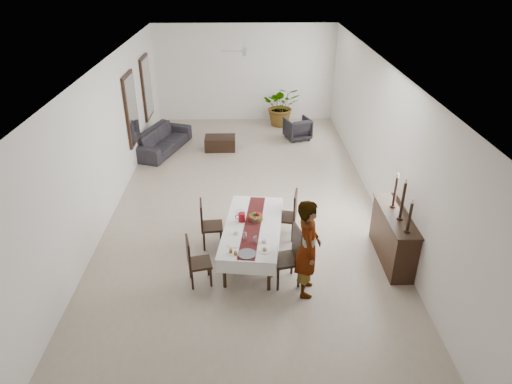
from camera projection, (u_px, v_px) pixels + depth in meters
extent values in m
cube|color=#B8A892|center=(246.00, 203.00, 10.70)|extent=(6.00, 12.00, 0.00)
cube|color=white|center=(244.00, 66.00, 9.19)|extent=(6.00, 12.00, 0.02)
cube|color=white|center=(245.00, 73.00, 15.24)|extent=(6.00, 0.02, 3.20)
cube|color=white|center=(245.00, 357.00, 4.66)|extent=(6.00, 0.02, 3.20)
cube|color=white|center=(107.00, 141.00, 9.89)|extent=(0.02, 12.00, 3.20)
cube|color=white|center=(381.00, 139.00, 10.01)|extent=(0.02, 12.00, 3.20)
cube|color=black|center=(253.00, 227.00, 8.62)|extent=(1.13, 2.21, 0.04)
cylinder|color=black|center=(224.00, 273.00, 7.92)|extent=(0.07, 0.07, 0.62)
cylinder|color=black|center=(269.00, 276.00, 7.85)|extent=(0.07, 0.07, 0.62)
cylinder|color=black|center=(239.00, 214.00, 9.69)|extent=(0.07, 0.07, 0.62)
cylinder|color=black|center=(276.00, 215.00, 9.62)|extent=(0.07, 0.07, 0.62)
cube|color=white|center=(253.00, 226.00, 8.60)|extent=(1.30, 2.39, 0.01)
cube|color=white|center=(226.00, 230.00, 8.71)|extent=(0.28, 2.26, 0.27)
cube|color=white|center=(280.00, 233.00, 8.62)|extent=(0.28, 2.26, 0.27)
cube|color=white|center=(246.00, 268.00, 7.67)|extent=(1.04, 0.13, 0.27)
cube|color=white|center=(258.00, 202.00, 9.66)|extent=(1.04, 0.13, 0.27)
cube|color=maroon|center=(253.00, 225.00, 8.60)|extent=(0.57, 2.23, 0.00)
cylinder|color=maroon|center=(242.00, 217.00, 8.69)|extent=(0.15, 0.15, 0.18)
torus|color=maroon|center=(238.00, 217.00, 8.70)|extent=(0.11, 0.03, 0.11)
cylinder|color=white|center=(255.00, 239.00, 8.05)|extent=(0.06, 0.06, 0.15)
cylinder|color=white|center=(245.00, 236.00, 8.15)|extent=(0.06, 0.06, 0.15)
cylinder|color=white|center=(255.00, 221.00, 8.60)|extent=(0.06, 0.06, 0.15)
cylinder|color=silver|center=(264.00, 241.00, 8.10)|extent=(0.08, 0.08, 0.05)
cylinder|color=white|center=(264.00, 242.00, 8.11)|extent=(0.13, 0.13, 0.01)
cylinder|color=silver|center=(236.00, 232.00, 8.34)|extent=(0.08, 0.08, 0.05)
cylinder|color=white|center=(236.00, 233.00, 8.35)|extent=(0.13, 0.13, 0.01)
cylinder|color=white|center=(265.00, 251.00, 7.87)|extent=(0.21, 0.21, 0.01)
sphere|color=tan|center=(265.00, 249.00, 7.86)|extent=(0.08, 0.08, 0.08)
cylinder|color=white|center=(234.00, 244.00, 8.04)|extent=(0.21, 0.21, 0.01)
cylinder|color=white|center=(241.00, 211.00, 9.05)|extent=(0.21, 0.21, 0.01)
cylinder|color=#404045|center=(247.00, 254.00, 7.78)|extent=(0.32, 0.32, 0.02)
cylinder|color=brown|center=(235.00, 253.00, 7.76)|extent=(0.06, 0.06, 0.07)
cylinder|color=brown|center=(231.00, 251.00, 7.82)|extent=(0.06, 0.06, 0.07)
cylinder|color=brown|center=(256.00, 217.00, 8.77)|extent=(0.27, 0.27, 0.09)
sphere|color=maroon|center=(257.00, 214.00, 8.75)|extent=(0.08, 0.08, 0.08)
sphere|color=#487122|center=(254.00, 214.00, 8.76)|extent=(0.07, 0.07, 0.07)
cube|color=black|center=(285.00, 260.00, 7.97)|extent=(0.56, 0.56, 0.05)
cylinder|color=black|center=(299.00, 276.00, 7.97)|extent=(0.06, 0.06, 0.46)
cylinder|color=black|center=(292.00, 263.00, 8.29)|extent=(0.06, 0.06, 0.46)
cylinder|color=black|center=(278.00, 280.00, 7.89)|extent=(0.06, 0.06, 0.46)
cylinder|color=black|center=(272.00, 267.00, 8.21)|extent=(0.06, 0.06, 0.46)
cube|color=black|center=(298.00, 243.00, 7.87)|extent=(0.15, 0.46, 0.59)
cube|color=black|center=(285.00, 217.00, 9.28)|extent=(0.51, 0.51, 0.05)
cylinder|color=black|center=(292.00, 232.00, 9.22)|extent=(0.05, 0.05, 0.43)
cylinder|color=black|center=(294.00, 223.00, 9.53)|extent=(0.05, 0.05, 0.43)
cylinder|color=black|center=(275.00, 231.00, 9.27)|extent=(0.05, 0.05, 0.43)
cylinder|color=black|center=(277.00, 222.00, 9.58)|extent=(0.05, 0.05, 0.43)
cube|color=black|center=(295.00, 205.00, 9.11)|extent=(0.12, 0.44, 0.56)
cube|color=black|center=(200.00, 263.00, 7.99)|extent=(0.48, 0.48, 0.05)
cylinder|color=black|center=(190.00, 269.00, 8.20)|extent=(0.05, 0.05, 0.39)
cylinder|color=black|center=(192.00, 280.00, 7.92)|extent=(0.05, 0.05, 0.39)
cylinder|color=black|center=(208.00, 266.00, 8.27)|extent=(0.05, 0.05, 0.39)
cylinder|color=black|center=(211.00, 277.00, 7.99)|extent=(0.05, 0.05, 0.39)
cube|color=black|center=(188.00, 252.00, 7.82)|extent=(0.12, 0.40, 0.51)
cube|color=black|center=(212.00, 226.00, 9.01)|extent=(0.46, 0.46, 0.05)
cylinder|color=black|center=(204.00, 232.00, 9.25)|extent=(0.05, 0.05, 0.42)
cylinder|color=black|center=(204.00, 242.00, 8.95)|extent=(0.05, 0.05, 0.42)
cylinder|color=black|center=(221.00, 231.00, 9.29)|extent=(0.05, 0.05, 0.42)
cylinder|color=black|center=(222.00, 240.00, 8.98)|extent=(0.05, 0.05, 0.42)
cube|color=black|center=(201.00, 214.00, 8.85)|extent=(0.08, 0.42, 0.53)
imported|color=gray|center=(308.00, 248.00, 7.56)|extent=(0.48, 0.69, 1.79)
cube|color=black|center=(393.00, 238.00, 8.59)|extent=(0.43, 1.60, 0.96)
cube|color=black|center=(397.00, 215.00, 8.35)|extent=(0.47, 1.66, 0.03)
cylinder|color=black|center=(407.00, 231.00, 7.82)|extent=(0.11, 0.11, 0.03)
cylinder|color=black|center=(410.00, 217.00, 7.69)|extent=(0.05, 0.05, 0.53)
cylinder|color=beige|center=(413.00, 201.00, 7.54)|extent=(0.04, 0.04, 0.09)
cylinder|color=black|center=(400.00, 218.00, 8.20)|extent=(0.11, 0.11, 0.03)
cylinder|color=black|center=(403.00, 201.00, 8.03)|extent=(0.05, 0.05, 0.69)
cylinder|color=white|center=(406.00, 181.00, 7.84)|extent=(0.04, 0.04, 0.09)
cylinder|color=black|center=(393.00, 206.00, 8.57)|extent=(0.11, 0.11, 0.03)
cylinder|color=black|center=(395.00, 192.00, 8.43)|extent=(0.05, 0.05, 0.59)
cylinder|color=beige|center=(398.00, 176.00, 8.27)|extent=(0.04, 0.04, 0.09)
imported|color=#2B272D|center=(162.00, 140.00, 13.37)|extent=(1.55, 2.41, 0.66)
imported|color=#28252A|center=(297.00, 129.00, 14.19)|extent=(0.92, 0.93, 0.67)
cube|color=black|center=(220.00, 143.00, 13.50)|extent=(0.89, 0.60, 0.39)
imported|color=#2E5622|center=(282.00, 106.00, 15.15)|extent=(1.24, 1.08, 1.34)
cube|color=black|center=(131.00, 109.00, 11.83)|extent=(0.06, 1.05, 1.85)
cube|color=silver|center=(132.00, 109.00, 11.83)|extent=(0.01, 0.90, 1.70)
cube|color=black|center=(147.00, 88.00, 13.68)|extent=(0.06, 1.05, 1.85)
cube|color=silver|center=(148.00, 88.00, 13.69)|extent=(0.01, 0.90, 1.70)
cylinder|color=silver|center=(244.00, 43.00, 11.89)|extent=(0.04, 0.04, 0.20)
cylinder|color=silver|center=(244.00, 51.00, 11.98)|extent=(0.16, 0.16, 0.08)
cube|color=silver|center=(244.00, 49.00, 12.29)|extent=(0.10, 0.55, 0.01)
cube|color=beige|center=(244.00, 54.00, 11.67)|extent=(0.10, 0.55, 0.01)
cube|color=white|center=(258.00, 51.00, 11.99)|extent=(0.55, 0.10, 0.01)
cube|color=silver|center=(231.00, 51.00, 11.97)|extent=(0.55, 0.10, 0.01)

